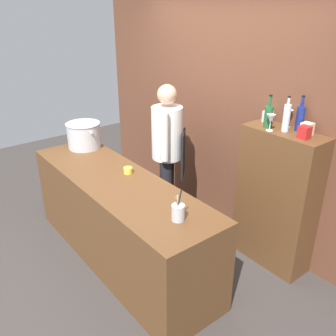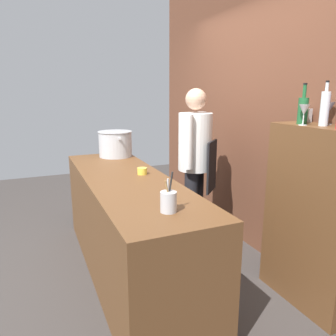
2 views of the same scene
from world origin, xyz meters
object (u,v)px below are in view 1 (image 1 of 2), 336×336
Objects in this scene: wine_glass_short at (271,119)px; butter_jar at (128,170)px; wine_glass_tall at (288,114)px; wine_bottle_green at (268,116)px; wine_bottle_cobalt at (300,118)px; chef at (168,147)px; wine_bottle_clear at (286,117)px; spice_tin_silver at (268,116)px; utensil_crock at (178,212)px; spice_tin_red at (304,132)px; spice_tin_cream at (307,129)px; stockpot_large at (84,135)px.

butter_jar is at bearing -135.12° from wine_glass_short.
butter_jar is 1.59m from wine_glass_tall.
wine_bottle_cobalt is at bearing 32.84° from wine_bottle_green.
chef is 1.35m from wine_glass_tall.
wine_glass_tall is (1.14, 0.49, 0.55)m from chef.
wine_bottle_cobalt is (0.06, 0.11, -0.01)m from wine_bottle_clear.
wine_bottle_cobalt reaches higher than spice_tin_silver.
wine_bottle_cobalt reaches higher than wine_bottle_clear.
utensil_crock is 2.42× the size of spice_tin_red.
wine_bottle_cobalt is at bearing 155.15° from spice_tin_cream.
wine_bottle_clear is (0.16, 0.04, 0.02)m from wine_bottle_green.
wine_glass_short is at bearing -167.64° from spice_tin_red.
butter_jar is 0.82× the size of spice_tin_silver.
spice_tin_red is (0.27, -0.14, -0.07)m from wine_glass_tall.
wine_bottle_clear is 0.29m from spice_tin_silver.
wine_bottle_clear is 1.00× the size of wine_bottle_cobalt.
wine_bottle_clear is 0.20m from spice_tin_cream.
wine_glass_tall is 0.25m from spice_tin_cream.
utensil_crock is 0.82× the size of wine_bottle_cobalt.
spice_tin_silver is (0.75, 1.12, 0.52)m from butter_jar.
stockpot_large is at bearing -152.46° from spice_tin_cream.
chef is 1.26m from wine_glass_short.
wine_bottle_cobalt reaches higher than wine_glass_tall.
chef is at bearing -156.87° from wine_glass_tall.
chef is at bearing 42.00° from stockpot_large.
wine_glass_short is 0.31m from spice_tin_cream.
butter_jar is at bearing -133.64° from wine_bottle_cobalt.
chef reaches higher than butter_jar.
spice_tin_cream is 1.01× the size of spice_tin_silver.
spice_tin_silver is (-0.10, 0.13, -0.05)m from wine_bottle_green.
wine_bottle_clear reaches higher than spice_tin_cream.
wine_bottle_clear reaches higher than spice_tin_silver.
wine_bottle_clear is at bearing 171.33° from spice_tin_red.
utensil_crock reaches higher than butter_jar.
chef reaches higher than spice_tin_silver.
wine_bottle_green is (-0.10, 1.13, 0.53)m from utensil_crock.
stockpot_large is 1.41× the size of wine_bottle_cobalt.
stockpot_large is at bearing -145.61° from spice_tin_silver.
spice_tin_red is (2.13, 1.00, 0.40)m from stockpot_large.
wine_glass_short is 1.40× the size of spice_tin_cream.
wine_glass_tall is (0.03, 0.20, 0.01)m from wine_glass_short.
wine_bottle_cobalt reaches higher than stockpot_large.
wine_glass_short is 0.27m from spice_tin_silver.
wine_bottle_clear reaches higher than spice_tin_red.
wine_bottle_clear reaches higher than wine_glass_short.
wine_bottle_green reaches higher than butter_jar.
wine_glass_short is 0.31m from spice_tin_red.
chef is 1.46m from wine_bottle_cobalt.
stockpot_large is 2.95× the size of wine_glass_short.
wine_bottle_clear is at bearing 87.03° from utensil_crock.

